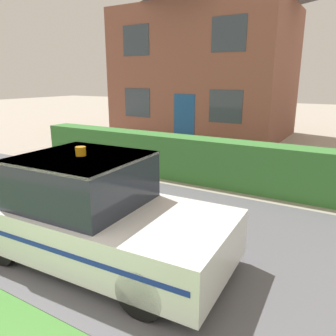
{
  "coord_description": "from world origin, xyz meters",
  "views": [
    {
      "loc": [
        2.96,
        -0.83,
        2.73
      ],
      "look_at": [
        -0.17,
        4.46,
        1.05
      ],
      "focal_mm": 35.0,
      "sensor_mm": 36.0,
      "label": 1
    }
  ],
  "objects": [
    {
      "name": "house_left",
      "position": [
        -4.01,
        14.54,
        3.88
      ],
      "size": [
        8.3,
        5.77,
        7.62
      ],
      "color": "brown",
      "rests_on": "ground"
    },
    {
      "name": "police_car",
      "position": [
        -0.34,
        2.6,
        0.74
      ],
      "size": [
        4.06,
        2.03,
        1.75
      ],
      "rotation": [
        0.0,
        0.0,
        0.05
      ],
      "color": "black",
      "rests_on": "road_strip"
    },
    {
      "name": "garden_hedge",
      "position": [
        -0.24,
        7.02,
        0.6
      ],
      "size": [
        11.78,
        0.72,
        1.2
      ],
      "primitive_type": "cube",
      "color": "#3D7F38",
      "rests_on": "ground"
    },
    {
      "name": "road_strip",
      "position": [
        0.0,
        3.8,
        0.01
      ],
      "size": [
        28.0,
        5.01,
        0.01
      ],
      "primitive_type": "cube",
      "color": "#5B5B60",
      "rests_on": "ground"
    }
  ]
}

